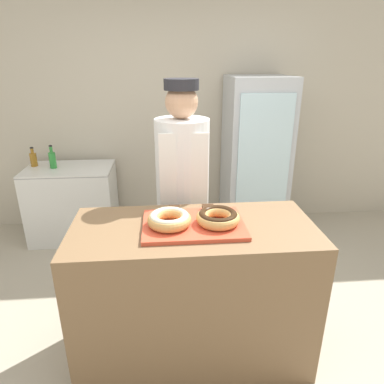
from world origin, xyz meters
TOP-DOWN VIEW (x-y plane):
  - ground_plane at (0.00, 0.00)m, footprint 14.00×14.00m
  - wall_back at (0.00, 2.13)m, footprint 8.00×0.06m
  - display_counter at (0.00, 0.00)m, footprint 1.46×0.66m
  - serving_tray at (0.00, 0.00)m, footprint 0.60×0.42m
  - donut_light_glaze at (-0.14, -0.02)m, footprint 0.26×0.26m
  - donut_chocolate_glaze at (0.14, -0.02)m, footprint 0.26×0.26m
  - brownie_back_left at (-0.11, 0.16)m, footprint 0.07×0.07m
  - brownie_back_right at (0.11, 0.16)m, footprint 0.07×0.07m
  - baker_person at (-0.03, 0.62)m, footprint 0.40×0.40m
  - beverage_fridge at (0.84, 1.75)m, footprint 0.65×0.65m
  - chest_freezer at (-1.17, 1.75)m, footprint 0.90×0.58m
  - bottle_amber at (-1.54, 1.84)m, footprint 0.07×0.07m
  - bottle_green at (-1.32, 1.75)m, footprint 0.07×0.07m

SIDE VIEW (x-z plane):
  - ground_plane at x=0.00m, z-range 0.00..0.00m
  - chest_freezer at x=-1.17m, z-range 0.00..0.81m
  - display_counter at x=0.00m, z-range 0.00..0.96m
  - beverage_fridge at x=0.84m, z-range 0.00..1.73m
  - bottle_amber at x=-1.54m, z-range 0.79..0.99m
  - bottle_green at x=-1.32m, z-range 0.78..1.03m
  - baker_person at x=-0.03m, z-range 0.05..1.81m
  - serving_tray at x=0.00m, z-range 0.96..0.98m
  - brownie_back_left at x=-0.11m, z-range 0.98..1.01m
  - brownie_back_right at x=0.11m, z-range 0.98..1.01m
  - donut_light_glaze at x=-0.14m, z-range 0.99..1.06m
  - donut_chocolate_glaze at x=0.14m, z-range 0.99..1.06m
  - wall_back at x=0.00m, z-range 0.00..2.70m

